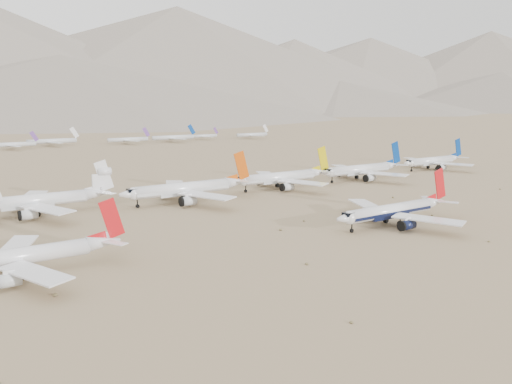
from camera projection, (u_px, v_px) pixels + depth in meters
ground at (386, 227)px, 155.92m from camera, size 7000.00×7000.00×0.00m
main_airliner at (395, 210)px, 158.11m from camera, size 46.89×45.80×16.55m
second_airliner at (23, 256)px, 111.99m from camera, size 44.14×43.14×15.65m
row2_navy_widebody at (363, 170)px, 247.94m from camera, size 51.01×49.88×18.15m
row2_gold_tail at (283, 177)px, 223.42m from camera, size 50.19×49.09×17.87m
row2_orange_tail at (188, 189)px, 193.32m from camera, size 52.29×51.15×18.65m
row2_white_trijet at (39, 200)px, 171.74m from camera, size 49.87×48.74×17.67m
row2_blue_far at (434, 161)px, 286.23m from camera, size 47.64×46.58×16.93m
distant_storage_row at (41, 143)px, 414.22m from camera, size 452.36×61.10×14.16m
foothills at (209, 90)px, 1332.03m from camera, size 4637.50×1395.00×155.00m
desert_scrub at (470, 246)px, 133.98m from camera, size 261.14×121.67×0.63m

